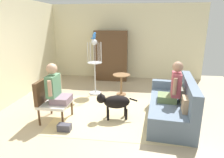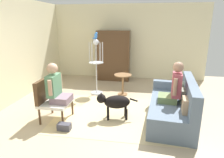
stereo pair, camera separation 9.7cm
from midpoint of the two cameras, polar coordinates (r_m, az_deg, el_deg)
name	(u,v)px [view 1 (the left image)]	position (r m, az deg, el deg)	size (l,w,h in m)	color
ground_plane	(110,114)	(4.70, -1.22, -10.26)	(8.01, 8.01, 0.00)	tan
back_wall	(123,42)	(7.62, 2.78, 10.70)	(5.96, 0.12, 2.75)	beige
left_wall	(3,52)	(5.66, -29.58, 6.79)	(0.12, 7.28, 2.75)	beige
area_rug	(117,115)	(4.68, 0.91, -10.28)	(2.80, 2.18, 0.01)	#C6B284
couch	(174,106)	(4.51, 16.85, -7.61)	(1.07, 1.93, 0.93)	slate
armchair	(49,98)	(4.49, -18.29, -5.15)	(0.62, 0.67, 0.92)	#4C331E
person_on_couch	(173,86)	(4.31, 16.77, -1.92)	(0.48, 0.55, 0.87)	#637A4B
person_on_armchair	(56,87)	(4.34, -16.67, -2.25)	(0.46, 0.57, 0.85)	gray
round_end_table	(121,81)	(5.79, 2.27, -0.65)	(0.51, 0.51, 0.62)	olive
dog	(115,102)	(4.37, 0.15, -6.68)	(0.89, 0.40, 0.61)	black
bird_cage_stand	(95,65)	(5.80, -5.51, 4.01)	(0.42, 0.42, 1.63)	silver
parrot	(94,36)	(5.69, -5.69, 12.37)	(0.17, 0.10, 0.19)	blue
armoire_cabinet	(111,56)	(7.32, -0.58, 6.82)	(1.19, 0.56, 1.82)	#4C331E
handbag	(64,127)	(4.15, -14.30, -13.45)	(0.26, 0.15, 0.14)	#3F3F4C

